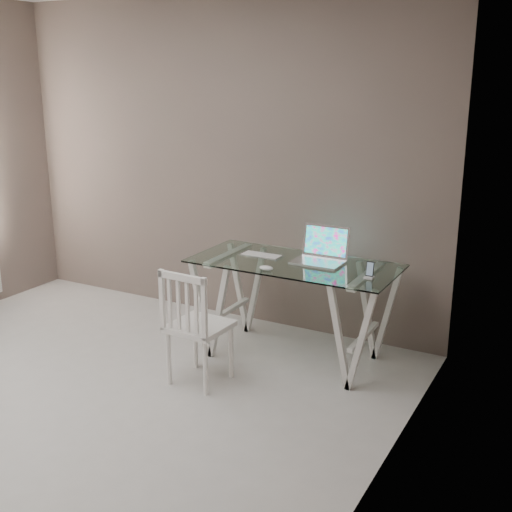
# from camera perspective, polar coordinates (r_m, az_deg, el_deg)

# --- Properties ---
(desk) EXTENTS (1.50, 0.70, 0.75)m
(desk) POSITION_cam_1_polar(r_m,az_deg,el_deg) (4.76, 3.33, -4.77)
(desk) COLOR silver
(desk) RESTS_ON ground
(chair) EXTENTS (0.39, 0.39, 0.83)m
(chair) POSITION_cam_1_polar(r_m,az_deg,el_deg) (4.34, -5.59, -5.89)
(chair) COLOR white
(chair) RESTS_ON ground
(laptop) EXTENTS (0.36, 0.29, 0.25)m
(laptop) POSITION_cam_1_polar(r_m,az_deg,el_deg) (4.68, 5.83, 0.24)
(laptop) COLOR silver
(laptop) RESTS_ON desk
(keyboard) EXTENTS (0.31, 0.13, 0.01)m
(keyboard) POSITION_cam_1_polar(r_m,az_deg,el_deg) (4.81, 0.48, 0.06)
(keyboard) COLOR silver
(keyboard) RESTS_ON desk
(mouse) EXTENTS (0.10, 0.06, 0.03)m
(mouse) POSITION_cam_1_polar(r_m,az_deg,el_deg) (4.45, 0.91, -1.07)
(mouse) COLOR silver
(mouse) RESTS_ON desk
(phone_dock) EXTENTS (0.06, 0.06, 0.11)m
(phone_dock) POSITION_cam_1_polar(r_m,az_deg,el_deg) (4.34, 10.06, -1.56)
(phone_dock) COLOR white
(phone_dock) RESTS_ON desk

